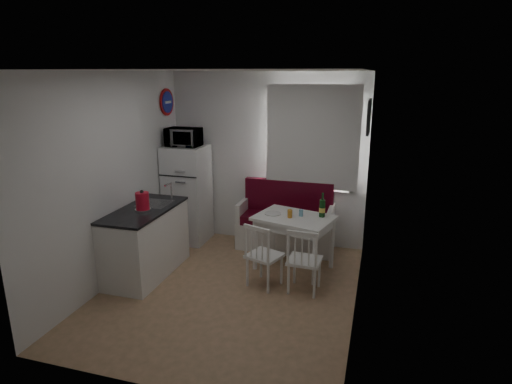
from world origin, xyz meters
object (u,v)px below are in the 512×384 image
dining_table (294,223)px  fridge (188,194)px  kettle (142,201)px  kitchen_counter (146,241)px  chair_left (263,250)px  microwave (184,137)px  wine_bottle (322,205)px  bench (286,227)px  chair_right (304,255)px

dining_table → fridge: fridge is taller
kettle → fridge: bearing=91.3°
dining_table → fridge: bearing=177.7°
dining_table → fridge: 1.89m
kitchen_counter → chair_left: bearing=1.1°
chair_left → dining_table: bearing=88.7°
microwave → kettle: 1.43m
dining_table → chair_left: chair_left is taller
microwave → wine_bottle: size_ratio=1.52×
bench → microwave: bearing=-174.0°
chair_right → kitchen_counter: bearing=-176.5°
fridge → kitchen_counter: bearing=-90.9°
bench → dining_table: bearing=-69.0°
wine_bottle → kettle: bearing=-157.4°
bench → wine_bottle: bearing=-43.2°
chair_left → microwave: bearing=162.8°
fridge → microwave: bearing=-90.0°
chair_right → wine_bottle: 0.86m
chair_left → microwave: 2.25m
microwave → wine_bottle: 2.31m
microwave → wine_bottle: microwave is taller
kitchen_counter → chair_left: 1.57m
microwave → bench: bearing=6.0°
bench → dining_table: bench is taller
chair_right → wine_bottle: bearing=85.1°
fridge → chair_left: bearing=-38.0°
dining_table → kettle: bearing=-141.1°
chair_left → microwave: (-1.55, 1.16, 1.14)m
kitchen_counter → fridge: (0.02, 1.24, 0.30)m
microwave → kettle: (0.03, -1.29, -0.62)m
bench → microwave: (-1.54, -0.16, 1.31)m
chair_left → kitchen_counter: bearing=-159.3°
chair_left → wine_bottle: 1.04m
fridge → microwave: (0.00, -0.05, 0.89)m
dining_table → chair_right: size_ratio=2.57×
kitchen_counter → fridge: fridge is taller
kitchen_counter → chair_left: size_ratio=2.70×
kitchen_counter → bench: 2.07m
kitchen_counter → wine_bottle: size_ratio=4.05×
chair_right → microwave: size_ratio=0.89×
fridge → kettle: 1.37m
kitchen_counter → microwave: microwave is taller
wine_bottle → chair_right: bearing=-97.5°
bench → wine_bottle: wine_bottle is taller
kitchen_counter → fridge: size_ratio=0.87×
bench → chair_left: bench is taller
kitchen_counter → wine_bottle: kitchen_counter is taller
chair_left → bench: bearing=110.0°
kitchen_counter → dining_table: size_ratio=1.16×
bench → kettle: (-1.51, -1.46, 0.70)m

